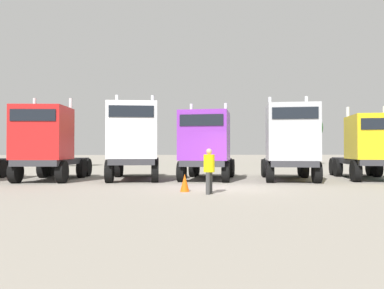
{
  "coord_description": "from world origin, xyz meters",
  "views": [
    {
      "loc": [
        -2.55,
        -14.88,
        1.59
      ],
      "look_at": [
        -1.05,
        4.66,
        1.89
      ],
      "focal_mm": 33.77,
      "sensor_mm": 36.0,
      "label": 1
    }
  ],
  "objects_px": {
    "semi_truck_purple": "(206,145)",
    "semi_truck_yellow": "(371,146)",
    "traffic_cone_near": "(185,183)",
    "semi_truck_red": "(47,143)",
    "semi_truck_white": "(134,141)",
    "visitor_in_hivis": "(209,168)",
    "semi_truck_silver": "(290,142)"
  },
  "relations": [
    {
      "from": "semi_truck_white",
      "to": "traffic_cone_near",
      "type": "distance_m",
      "value": 5.84
    },
    {
      "from": "semi_truck_red",
      "to": "semi_truck_white",
      "type": "height_order",
      "value": "semi_truck_white"
    },
    {
      "from": "semi_truck_purple",
      "to": "traffic_cone_near",
      "type": "distance_m",
      "value": 5.43
    },
    {
      "from": "semi_truck_purple",
      "to": "traffic_cone_near",
      "type": "height_order",
      "value": "semi_truck_purple"
    },
    {
      "from": "semi_truck_yellow",
      "to": "semi_truck_white",
      "type": "bearing_deg",
      "value": -79.74
    },
    {
      "from": "semi_truck_red",
      "to": "semi_truck_silver",
      "type": "xyz_separation_m",
      "value": [
        12.36,
        -0.83,
        0.05
      ]
    },
    {
      "from": "visitor_in_hivis",
      "to": "semi_truck_red",
      "type": "bearing_deg",
      "value": -14.01
    },
    {
      "from": "semi_truck_red",
      "to": "semi_truck_yellow",
      "type": "bearing_deg",
      "value": 91.08
    },
    {
      "from": "semi_truck_red",
      "to": "traffic_cone_near",
      "type": "height_order",
      "value": "semi_truck_red"
    },
    {
      "from": "semi_truck_purple",
      "to": "semi_truck_silver",
      "type": "distance_m",
      "value": 4.3
    },
    {
      "from": "semi_truck_silver",
      "to": "semi_truck_yellow",
      "type": "bearing_deg",
      "value": 104.86
    },
    {
      "from": "semi_truck_red",
      "to": "semi_truck_silver",
      "type": "relative_size",
      "value": 0.95
    },
    {
      "from": "semi_truck_red",
      "to": "semi_truck_white",
      "type": "xyz_separation_m",
      "value": [
        4.37,
        0.01,
        0.09
      ]
    },
    {
      "from": "semi_truck_white",
      "to": "semi_truck_silver",
      "type": "relative_size",
      "value": 1.0
    },
    {
      "from": "semi_truck_white",
      "to": "visitor_in_hivis",
      "type": "bearing_deg",
      "value": 27.36
    },
    {
      "from": "semi_truck_purple",
      "to": "semi_truck_silver",
      "type": "relative_size",
      "value": 1.0
    },
    {
      "from": "semi_truck_purple",
      "to": "semi_truck_yellow",
      "type": "distance_m",
      "value": 8.67
    },
    {
      "from": "visitor_in_hivis",
      "to": "traffic_cone_near",
      "type": "bearing_deg",
      "value": -21.27
    },
    {
      "from": "semi_truck_yellow",
      "to": "visitor_in_hivis",
      "type": "xyz_separation_m",
      "value": [
        -9.23,
        -5.26,
        -0.84
      ]
    },
    {
      "from": "traffic_cone_near",
      "to": "semi_truck_red",
      "type": "bearing_deg",
      "value": 143.07
    },
    {
      "from": "visitor_in_hivis",
      "to": "traffic_cone_near",
      "type": "relative_size",
      "value": 2.43
    },
    {
      "from": "semi_truck_white",
      "to": "visitor_in_hivis",
      "type": "height_order",
      "value": "semi_truck_white"
    },
    {
      "from": "semi_truck_silver",
      "to": "semi_truck_purple",
      "type": "bearing_deg",
      "value": -88.31
    },
    {
      "from": "traffic_cone_near",
      "to": "semi_truck_purple",
      "type": "bearing_deg",
      "value": 74.24
    },
    {
      "from": "semi_truck_yellow",
      "to": "visitor_in_hivis",
      "type": "relative_size",
      "value": 3.89
    },
    {
      "from": "semi_truck_red",
      "to": "semi_truck_purple",
      "type": "bearing_deg",
      "value": 92.95
    },
    {
      "from": "semi_truck_white",
      "to": "traffic_cone_near",
      "type": "bearing_deg",
      "value": 23.92
    },
    {
      "from": "semi_truck_red",
      "to": "semi_truck_yellow",
      "type": "relative_size",
      "value": 0.91
    },
    {
      "from": "semi_truck_red",
      "to": "traffic_cone_near",
      "type": "xyz_separation_m",
      "value": [
        6.72,
        -5.05,
        -1.61
      ]
    },
    {
      "from": "semi_truck_silver",
      "to": "traffic_cone_near",
      "type": "relative_size",
      "value": 9.03
    },
    {
      "from": "semi_truck_yellow",
      "to": "visitor_in_hivis",
      "type": "bearing_deg",
      "value": -47.09
    },
    {
      "from": "semi_truck_purple",
      "to": "traffic_cone_near",
      "type": "bearing_deg",
      "value": -1.59
    }
  ]
}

